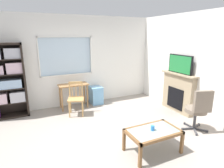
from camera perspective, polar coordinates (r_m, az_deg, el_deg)
ground at (r=4.15m, az=-1.35°, el=-16.32°), size 6.04×5.77×0.02m
wall_back_with_window at (r=5.88m, az=-10.84°, el=6.64°), size 5.04×0.15×2.69m
wall_right at (r=5.23m, az=25.35°, el=4.72°), size 0.12×4.97×2.69m
bookshelf at (r=5.52m, az=-29.45°, el=1.24°), size 0.90×0.38×1.94m
desk_under_window at (r=5.64m, az=-11.65°, el=-1.46°), size 0.85×0.40×0.73m
wooden_chair at (r=5.19m, az=-10.90°, el=-4.27°), size 0.53×0.51×0.90m
plastic_drawer_unit at (r=5.98m, az=-4.85°, el=-3.38°), size 0.35×0.40×0.55m
fireplace at (r=5.62m, az=19.41°, el=-2.38°), size 0.26×1.14×1.10m
tv at (r=5.44m, az=19.99°, el=5.69°), size 0.06×0.81×0.50m
office_chair at (r=4.59m, az=24.78°, el=-6.75°), size 0.58×0.62×1.00m
coffee_table at (r=3.63m, az=12.36°, el=-14.50°), size 0.96×0.59×0.44m
sippy_cup at (r=3.58m, az=12.22°, el=-12.89°), size 0.07×0.07×0.09m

